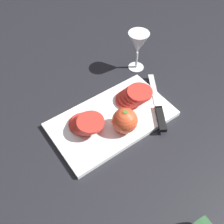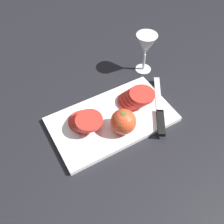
% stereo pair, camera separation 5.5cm
% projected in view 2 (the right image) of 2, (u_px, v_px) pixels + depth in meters
% --- Properties ---
extents(ground_plane, '(3.00, 3.00, 0.00)m').
position_uv_depth(ground_plane, '(131.00, 109.00, 0.90)').
color(ground_plane, black).
extents(cutting_board, '(0.40, 0.23, 0.02)m').
position_uv_depth(cutting_board, '(112.00, 119.00, 0.86)').
color(cutting_board, white).
rests_on(cutting_board, ground_plane).
extents(wine_glass, '(0.08, 0.08, 0.16)m').
position_uv_depth(wine_glass, '(146.00, 46.00, 0.94)').
color(wine_glass, silver).
rests_on(wine_glass, ground_plane).
extents(whole_tomato, '(0.08, 0.08, 0.08)m').
position_uv_depth(whole_tomato, '(123.00, 122.00, 0.79)').
color(whole_tomato, '#DB4C28').
rests_on(whole_tomato, cutting_board).
extents(knife, '(0.16, 0.23, 0.01)m').
position_uv_depth(knife, '(160.00, 117.00, 0.85)').
color(knife, silver).
rests_on(knife, cutting_board).
extents(tomato_slice_stack_near, '(0.11, 0.11, 0.05)m').
position_uv_depth(tomato_slice_stack_near, '(136.00, 98.00, 0.87)').
color(tomato_slice_stack_near, red).
rests_on(tomato_slice_stack_near, cutting_board).
extents(tomato_slice_stack_far, '(0.10, 0.12, 0.05)m').
position_uv_depth(tomato_slice_stack_far, '(85.00, 121.00, 0.81)').
color(tomato_slice_stack_far, red).
rests_on(tomato_slice_stack_far, cutting_board).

